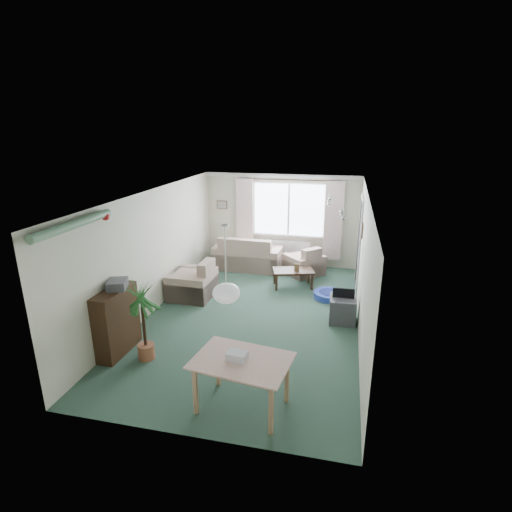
% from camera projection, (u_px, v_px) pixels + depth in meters
% --- Properties ---
extents(ground, '(6.50, 6.50, 0.00)m').
position_uv_depth(ground, '(253.00, 317.00, 7.79)').
color(ground, '#294537').
extents(window, '(1.80, 0.03, 1.30)m').
position_uv_depth(window, '(289.00, 209.00, 10.28)').
color(window, white).
extents(curtain_rod, '(2.60, 0.03, 0.03)m').
position_uv_depth(curtain_rod, '(289.00, 180.00, 9.97)').
color(curtain_rod, black).
extents(curtain_left, '(0.45, 0.08, 2.00)m').
position_uv_depth(curtain_left, '(245.00, 217.00, 10.50)').
color(curtain_left, beige).
extents(curtain_right, '(0.45, 0.08, 2.00)m').
position_uv_depth(curtain_right, '(333.00, 221.00, 10.01)').
color(curtain_right, beige).
extents(radiator, '(1.20, 0.10, 0.55)m').
position_uv_depth(radiator, '(288.00, 251.00, 10.58)').
color(radiator, white).
extents(doorway, '(0.03, 0.95, 2.00)m').
position_uv_depth(doorway, '(359.00, 243.00, 9.10)').
color(doorway, black).
extents(pendant_lamp, '(0.36, 0.36, 0.36)m').
position_uv_depth(pendant_lamp, '(226.00, 293.00, 5.16)').
color(pendant_lamp, white).
extents(tinsel_garland, '(1.60, 1.60, 0.12)m').
position_uv_depth(tinsel_garland, '(74.00, 224.00, 5.36)').
color(tinsel_garland, '#196626').
extents(bauble_cluster_a, '(0.20, 0.20, 0.20)m').
position_uv_depth(bauble_cluster_a, '(329.00, 198.00, 7.66)').
color(bauble_cluster_a, silver).
extents(bauble_cluster_b, '(0.20, 0.20, 0.20)m').
position_uv_depth(bauble_cluster_b, '(344.00, 211.00, 6.49)').
color(bauble_cluster_b, silver).
extents(wall_picture_back, '(0.28, 0.03, 0.22)m').
position_uv_depth(wall_picture_back, '(222.00, 205.00, 10.64)').
color(wall_picture_back, brown).
extents(wall_picture_right, '(0.03, 0.24, 0.30)m').
position_uv_depth(wall_picture_right, '(362.00, 230.00, 8.00)').
color(wall_picture_right, brown).
extents(sofa, '(1.76, 0.97, 0.87)m').
position_uv_depth(sofa, '(248.00, 252.00, 10.37)').
color(sofa, beige).
rests_on(sofa, ground).
extents(armchair_corner, '(1.12, 1.12, 0.73)m').
position_uv_depth(armchair_corner, '(304.00, 260.00, 9.96)').
color(armchair_corner, beige).
rests_on(armchair_corner, ground).
extents(armchair_left, '(0.91, 0.95, 0.83)m').
position_uv_depth(armchair_left, '(192.00, 279.00, 8.59)').
color(armchair_left, beige).
rests_on(armchair_left, ground).
extents(coffee_table, '(1.02, 0.74, 0.41)m').
position_uv_depth(coffee_table, '(293.00, 278.00, 9.20)').
color(coffee_table, black).
rests_on(coffee_table, ground).
extents(photo_frame, '(0.12, 0.05, 0.16)m').
position_uv_depth(photo_frame, '(297.00, 267.00, 9.07)').
color(photo_frame, brown).
rests_on(photo_frame, coffee_table).
extents(bookshelf, '(0.33, 0.90, 1.09)m').
position_uv_depth(bookshelf, '(117.00, 322.00, 6.42)').
color(bookshelf, black).
rests_on(bookshelf, ground).
extents(hifi_box, '(0.38, 0.42, 0.14)m').
position_uv_depth(hifi_box, '(117.00, 284.00, 6.30)').
color(hifi_box, '#3E3E43').
rests_on(hifi_box, bookshelf).
extents(houseplant, '(0.72, 0.72, 1.31)m').
position_uv_depth(houseplant, '(143.00, 321.00, 6.19)').
color(houseplant, '#1A4E20').
rests_on(houseplant, ground).
extents(dining_table, '(1.21, 0.90, 0.70)m').
position_uv_depth(dining_table, '(242.00, 384.00, 5.17)').
color(dining_table, tan).
rests_on(dining_table, ground).
extents(gift_box, '(0.27, 0.21, 0.12)m').
position_uv_depth(gift_box, '(237.00, 356.00, 5.05)').
color(gift_box, silver).
rests_on(gift_box, dining_table).
extents(tv_cube, '(0.50, 0.55, 0.48)m').
position_uv_depth(tv_cube, '(342.00, 309.00, 7.55)').
color(tv_cube, '#313136').
rests_on(tv_cube, ground).
extents(pet_bed, '(0.69, 0.69, 0.13)m').
position_uv_depth(pet_bed, '(329.00, 295.00, 8.62)').
color(pet_bed, navy).
rests_on(pet_bed, ground).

